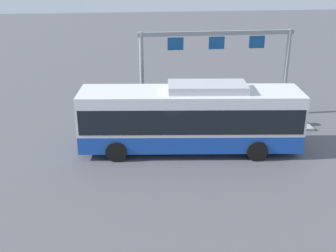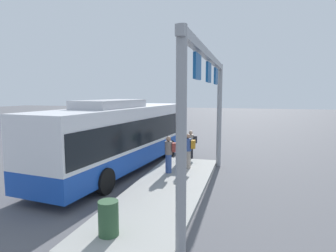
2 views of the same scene
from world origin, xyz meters
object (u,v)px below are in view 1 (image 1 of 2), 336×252
Objects in this scene: person_waiting_far at (169,110)px; trash_bin at (290,116)px; person_waiting_near at (155,114)px; bus_main at (190,116)px; person_boarding at (126,116)px; person_waiting_mid at (188,113)px.

person_waiting_far is 1.86× the size of trash_bin.
person_waiting_far is at bearing -5.36° from trash_bin.
person_waiting_far reaches higher than trash_bin.
bus_main is at bearing 37.76° from person_waiting_near.
trash_bin is at bearing 83.37° from person_waiting_far.
person_boarding is 1.86× the size of trash_bin.
trash_bin is at bearing 80.44° from person_waiting_mid.
person_waiting_near is 1.81m from person_waiting_mid.
person_waiting_near is at bearing -103.28° from person_waiting_mid.
person_waiting_mid is 1.00× the size of person_waiting_far.
bus_main is 3.40m from person_waiting_far.
bus_main is at bearing 22.44° from trash_bin.
trash_bin is (-5.95, -0.04, -0.44)m from person_waiting_mid.
person_waiting_near is 7.77m from trash_bin.
person_waiting_mid is 5.97m from trash_bin.
person_waiting_near is 1.00× the size of person_waiting_far.
person_waiting_mid and person_waiting_far have the same top height.
bus_main reaches higher than person_waiting_far.
person_waiting_mid is at bearing 54.11° from person_waiting_far.
person_waiting_near and person_waiting_mid have the same top height.
person_boarding is 9.34m from trash_bin.
bus_main reaches higher than trash_bin.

